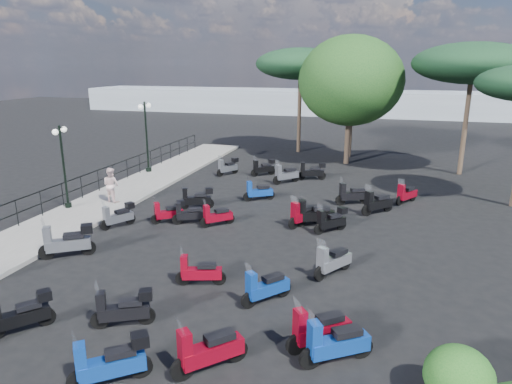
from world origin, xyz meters
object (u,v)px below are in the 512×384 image
(scooter_11, at_px, (111,363))
(pine_2, at_px, (301,64))
(scooter_2, at_px, (118,216))
(scooter_4, at_px, (197,199))
(scooter_26, at_px, (406,194))
(lamp_post_2, at_px, (146,132))
(pine_0, at_px, (354,63))
(scooter_8, at_px, (169,212))
(scooter_24, at_px, (331,221))
(scooter_20, at_px, (312,172))
(scooter_3, at_px, (189,214))
(scooter_15, at_px, (286,175))
(scooter_9, at_px, (258,192))
(scooter_17, at_px, (265,288))
(lamp_post_1, at_px, (63,161))
(scooter_7, at_px, (123,309))
(scooter_12, at_px, (199,272))
(scooter_21, at_px, (335,344))
(broadleaf_tree, at_px, (351,81))
(scooter_5, at_px, (228,167))
(scooter_25, at_px, (377,203))
(scooter_16, at_px, (208,351))
(scooter_23, at_px, (332,261))
(scooter_18, at_px, (315,215))
(scooter_1, at_px, (67,242))
(scooter_22, at_px, (319,330))
(scooter_13, at_px, (217,216))
(scooter_14, at_px, (304,215))
(scooter_19, at_px, (352,195))
(scooter_10, at_px, (263,168))

(scooter_11, height_order, pine_2, pine_2)
(scooter_2, xyz_separation_m, scooter_11, (5.16, -8.42, 0.06))
(scooter_2, bearing_deg, pine_2, -72.04)
(scooter_4, distance_m, scooter_26, 9.94)
(lamp_post_2, height_order, scooter_26, lamp_post_2)
(scooter_26, distance_m, pine_0, 12.76)
(scooter_8, bearing_deg, scooter_24, -123.83)
(scooter_20, bearing_deg, scooter_3, 138.39)
(scooter_15, height_order, scooter_26, scooter_15)
(scooter_9, bearing_deg, scooter_15, -40.76)
(scooter_11, bearing_deg, scooter_17, -66.08)
(lamp_post_1, relative_size, scooter_26, 2.65)
(scooter_15, bearing_deg, scooter_3, 114.62)
(scooter_4, xyz_separation_m, scooter_20, (4.20, 6.81, 0.01))
(scooter_4, xyz_separation_m, scooter_26, (9.28, 3.58, -0.04))
(scooter_7, relative_size, scooter_12, 0.99)
(lamp_post_1, relative_size, scooter_21, 2.40)
(scooter_7, relative_size, pine_2, 0.20)
(scooter_21, height_order, broadleaf_tree, broadleaf_tree)
(scooter_3, relative_size, scooter_17, 1.05)
(scooter_11, height_order, scooter_17, scooter_11)
(scooter_7, height_order, scooter_26, scooter_26)
(scooter_5, xyz_separation_m, scooter_15, (3.77, -0.97, 0.01))
(scooter_17, bearing_deg, scooter_7, 74.84)
(scooter_7, distance_m, scooter_25, 12.56)
(scooter_16, distance_m, scooter_23, 5.81)
(scooter_11, relative_size, scooter_18, 0.84)
(lamp_post_1, height_order, scooter_17, lamp_post_1)
(scooter_9, xyz_separation_m, scooter_24, (3.95, -3.36, 0.03))
(scooter_2, xyz_separation_m, scooter_18, (7.70, 2.29, 0.04))
(lamp_post_1, relative_size, pine_2, 0.49)
(scooter_5, height_order, scooter_11, scooter_11)
(scooter_3, distance_m, scooter_12, 5.57)
(scooter_1, xyz_separation_m, scooter_21, (9.54, -3.30, -0.06))
(scooter_12, distance_m, scooter_22, 4.51)
(scooter_13, height_order, scooter_15, scooter_15)
(scooter_3, height_order, scooter_9, scooter_9)
(scooter_4, distance_m, scooter_13, 2.54)
(scooter_9, relative_size, scooter_22, 0.96)
(scooter_9, bearing_deg, scooter_14, -168.55)
(scooter_14, xyz_separation_m, scooter_15, (-2.21, 6.57, -0.00))
(scooter_1, distance_m, pine_2, 22.52)
(pine_2, bearing_deg, lamp_post_1, -113.47)
(scooter_3, relative_size, scooter_7, 0.94)
(scooter_19, distance_m, scooter_23, 7.78)
(scooter_16, bearing_deg, scooter_5, -27.79)
(scooter_10, bearing_deg, scooter_2, 120.57)
(lamp_post_2, xyz_separation_m, scooter_22, (12.54, -14.68, -2.04))
(scooter_1, bearing_deg, scooter_21, -142.25)
(lamp_post_2, xyz_separation_m, scooter_11, (8.58, -17.13, -2.01))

